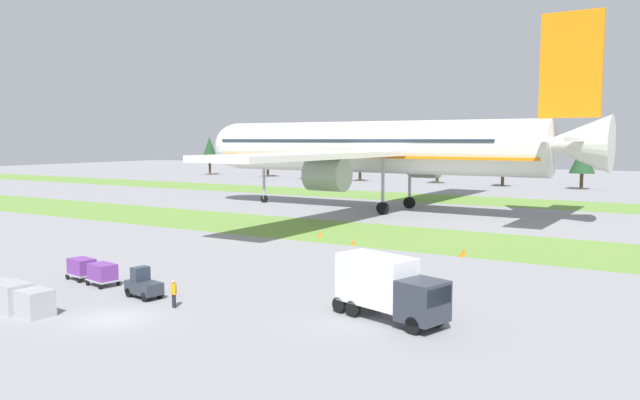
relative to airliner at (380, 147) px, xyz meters
name	(u,v)px	position (x,y,z in m)	size (l,w,h in m)	color
ground_plane	(114,319)	(10.84, -57.61, -9.13)	(400.00, 400.00, 0.00)	gray
grass_strip_near	(385,235)	(10.84, -21.30, -9.12)	(320.00, 15.32, 0.01)	olive
grass_strip_far	(495,201)	(10.84, 21.35, -9.12)	(320.00, 15.32, 0.01)	olive
airliner	(380,147)	(0.00, 0.00, 0.00)	(60.37, 74.58, 25.43)	silver
baggage_tug	(143,285)	(8.63, -53.26, -8.31)	(2.79, 1.73, 1.97)	#2D333D
cargo_dolly_lead	(103,273)	(3.68, -52.39, -8.21)	(2.43, 1.86, 1.55)	#A3A3A8
cargo_dolly_second	(82,267)	(0.83, -51.88, -8.21)	(2.43, 1.86, 1.55)	#A3A3A8
catering_truck	(388,286)	(24.37, -49.70, -7.18)	(7.32, 4.19, 3.58)	#2D333D
ground_crew_marshaller	(174,292)	(12.07, -54.04, -8.18)	(0.50, 0.36, 1.74)	black
uld_container_0	(34,303)	(6.42, -59.55, -8.35)	(2.00, 1.60, 1.55)	#A3A3A8
uld_container_2	(13,298)	(4.57, -59.68, -8.26)	(2.00, 1.60, 1.74)	#A3A3A8
taxiway_marker_0	(353,242)	(10.80, -28.49, -8.80)	(0.44, 0.44, 0.66)	orange
taxiway_marker_1	(320,234)	(5.38, -25.75, -8.80)	(0.44, 0.44, 0.65)	orange
taxiway_marker_2	(464,251)	(21.63, -27.91, -8.79)	(0.44, 0.44, 0.68)	orange
taxiway_marker_3	(461,254)	(21.75, -29.05, -8.86)	(0.44, 0.44, 0.53)	orange
distant_tree_line	(555,155)	(13.55, 55.41, -2.13)	(188.16, 10.73, 12.65)	#4C3823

